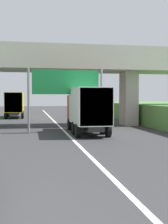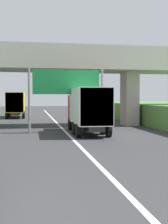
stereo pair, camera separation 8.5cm
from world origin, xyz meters
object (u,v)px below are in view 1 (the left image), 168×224
(truck_yellow, at_px, (15,104))
(truck_red, at_px, (87,108))
(car_orange, at_px, (88,112))
(overhead_highway_sign, at_px, (66,86))

(truck_yellow, xyz_separation_m, truck_red, (6.35, -19.71, 0.00))
(truck_yellow, height_order, car_orange, truck_yellow)
(truck_yellow, xyz_separation_m, car_orange, (9.79, -2.25, -1.08))
(car_orange, bearing_deg, truck_yellow, 167.05)
(overhead_highway_sign, xyz_separation_m, truck_red, (1.52, -0.83, -1.73))
(truck_yellow, relative_size, car_orange, 1.78)
(truck_yellow, bearing_deg, overhead_highway_sign, -75.64)
(car_orange, bearing_deg, truck_red, -101.13)
(truck_red, relative_size, car_orange, 1.78)
(overhead_highway_sign, xyz_separation_m, truck_yellow, (-4.83, 18.88, -1.73))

